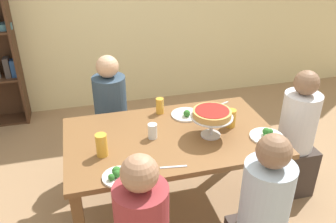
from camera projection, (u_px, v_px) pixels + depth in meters
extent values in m
plane|color=#9E7A56|center=(171.00, 208.00, 2.99)|extent=(12.00, 12.00, 0.00)
cube|color=brown|center=(171.00, 137.00, 2.65)|extent=(1.59, 0.95, 0.04)
cube|color=brown|center=(279.00, 194.00, 2.64)|extent=(0.07, 0.07, 0.70)
cube|color=brown|center=(77.00, 160.00, 3.01)|extent=(0.07, 0.07, 0.70)
cube|color=brown|center=(233.00, 137.00, 3.35)|extent=(0.07, 0.07, 0.70)
cube|color=#422819|center=(11.00, 31.00, 3.86)|extent=(0.03, 0.30, 2.20)
cube|color=#3D3838|center=(7.00, 67.00, 4.03)|extent=(0.06, 0.13, 0.23)
cube|color=navy|center=(13.00, 68.00, 4.05)|extent=(0.05, 0.11, 0.20)
cylinder|color=#3D7084|center=(4.00, 26.00, 3.82)|extent=(0.17, 0.17, 0.07)
cube|color=#382D28|center=(114.00, 145.00, 3.44)|extent=(0.34, 0.34, 0.45)
cylinder|color=#33475B|center=(110.00, 102.00, 3.21)|extent=(0.30, 0.30, 0.50)
sphere|color=tan|center=(107.00, 67.00, 3.05)|extent=(0.20, 0.20, 0.20)
sphere|color=#A87A5B|center=(140.00, 173.00, 1.75)|extent=(0.20, 0.20, 0.20)
cylinder|color=silver|center=(266.00, 200.00, 2.08)|extent=(0.30, 0.30, 0.50)
sphere|color=#846047|center=(274.00, 151.00, 1.91)|extent=(0.20, 0.20, 0.20)
cube|color=#382D28|center=(289.00, 167.00, 3.13)|extent=(0.34, 0.34, 0.45)
cylinder|color=silver|center=(299.00, 121.00, 2.90)|extent=(0.30, 0.30, 0.50)
sphere|color=#846047|center=(307.00, 83.00, 2.74)|extent=(0.20, 0.20, 0.20)
cylinder|color=silver|center=(211.00, 135.00, 2.64)|extent=(0.15, 0.15, 0.01)
cylinder|color=silver|center=(211.00, 126.00, 2.60)|extent=(0.03, 0.03, 0.14)
cylinder|color=silver|center=(212.00, 117.00, 2.56)|extent=(0.32, 0.32, 0.01)
cylinder|color=tan|center=(212.00, 113.00, 2.55)|extent=(0.29, 0.29, 0.05)
cylinder|color=maroon|center=(212.00, 110.00, 2.54)|extent=(0.25, 0.25, 0.00)
cylinder|color=white|center=(186.00, 115.00, 2.91)|extent=(0.25, 0.25, 0.01)
sphere|color=#2D7028|center=(187.00, 113.00, 2.87)|extent=(0.05, 0.05, 0.05)
sphere|color=#2D7028|center=(187.00, 113.00, 2.86)|extent=(0.06, 0.06, 0.06)
sphere|color=#2D7028|center=(186.00, 113.00, 2.87)|extent=(0.04, 0.04, 0.04)
cylinder|color=white|center=(119.00, 177.00, 2.20)|extent=(0.21, 0.21, 0.01)
sphere|color=#2D7028|center=(117.00, 171.00, 2.19)|extent=(0.06, 0.06, 0.06)
sphere|color=#2D7028|center=(111.00, 177.00, 2.15)|extent=(0.04, 0.04, 0.04)
sphere|color=#2D7028|center=(117.00, 174.00, 2.17)|extent=(0.05, 0.05, 0.05)
sphere|color=#2D7028|center=(119.00, 172.00, 2.19)|extent=(0.04, 0.04, 0.04)
cylinder|color=white|center=(267.00, 137.00, 2.61)|extent=(0.25, 0.25, 0.01)
sphere|color=#2D7028|center=(266.00, 137.00, 2.55)|extent=(0.04, 0.04, 0.04)
sphere|color=#2D7028|center=(266.00, 131.00, 2.61)|extent=(0.06, 0.06, 0.06)
sphere|color=#2D7028|center=(270.00, 132.00, 2.61)|extent=(0.05, 0.05, 0.05)
cylinder|color=gold|center=(231.00, 118.00, 2.72)|extent=(0.08, 0.08, 0.14)
cylinder|color=gold|center=(102.00, 145.00, 2.37)|extent=(0.08, 0.08, 0.17)
cylinder|color=gold|center=(160.00, 106.00, 2.92)|extent=(0.07, 0.07, 0.13)
cylinder|color=white|center=(153.00, 131.00, 2.58)|extent=(0.07, 0.07, 0.12)
cube|color=silver|center=(221.00, 104.00, 3.08)|extent=(0.17, 0.08, 0.00)
cube|color=silver|center=(174.00, 167.00, 2.29)|extent=(0.18, 0.04, 0.00)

